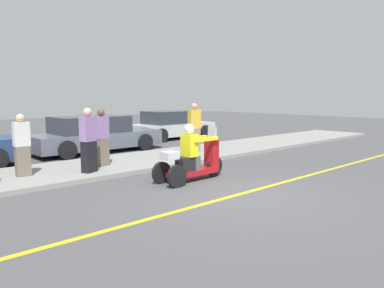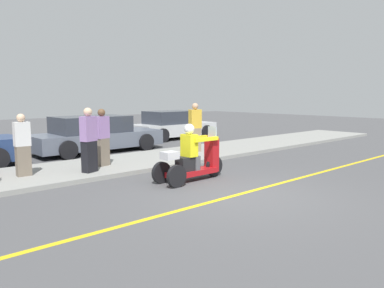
{
  "view_description": "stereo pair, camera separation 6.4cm",
  "coord_description": "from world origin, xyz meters",
  "px_view_note": "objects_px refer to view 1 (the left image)",
  "views": [
    {
      "loc": [
        -6.09,
        -5.12,
        2.14
      ],
      "look_at": [
        0.14,
        1.67,
        0.93
      ],
      "focal_mm": 35.0,
      "sensor_mm": 36.0,
      "label": 1
    },
    {
      "loc": [
        -6.04,
        -5.17,
        2.14
      ],
      "look_at": [
        0.14,
        1.67,
        0.93
      ],
      "focal_mm": 35.0,
      "sensor_mm": 36.0,
      "label": 2
    }
  ],
  "objects_px": {
    "spectator_far_back": "(102,138)",
    "parked_car_lot_right": "(171,125)",
    "motorcycle_trike": "(192,160)",
    "spectator_near_curb": "(22,146)",
    "spectator_with_child": "(194,128)",
    "spectator_by_tree": "(89,141)",
    "parked_car_lot_far": "(94,135)"
  },
  "relations": [
    {
      "from": "spectator_far_back",
      "to": "parked_car_lot_right",
      "type": "bearing_deg",
      "value": 36.2
    },
    {
      "from": "motorcycle_trike",
      "to": "spectator_far_back",
      "type": "relative_size",
      "value": 1.26
    },
    {
      "from": "spectator_near_curb",
      "to": "spectator_with_child",
      "type": "relative_size",
      "value": 0.9
    },
    {
      "from": "motorcycle_trike",
      "to": "spectator_by_tree",
      "type": "distance_m",
      "value": 2.78
    },
    {
      "from": "spectator_by_tree",
      "to": "spectator_with_child",
      "type": "distance_m",
      "value": 4.59
    },
    {
      "from": "motorcycle_trike",
      "to": "spectator_far_back",
      "type": "xyz_separation_m",
      "value": [
        -0.98,
        2.74,
        0.39
      ]
    },
    {
      "from": "spectator_far_back",
      "to": "parked_car_lot_right",
      "type": "height_order",
      "value": "spectator_far_back"
    },
    {
      "from": "spectator_near_curb",
      "to": "spectator_far_back",
      "type": "distance_m",
      "value": 2.15
    },
    {
      "from": "parked_car_lot_far",
      "to": "parked_car_lot_right",
      "type": "bearing_deg",
      "value": 16.29
    },
    {
      "from": "spectator_near_curb",
      "to": "spectator_by_tree",
      "type": "height_order",
      "value": "spectator_by_tree"
    },
    {
      "from": "spectator_near_curb",
      "to": "spectator_with_child",
      "type": "height_order",
      "value": "spectator_with_child"
    },
    {
      "from": "parked_car_lot_far",
      "to": "motorcycle_trike",
      "type": "bearing_deg",
      "value": -94.83
    },
    {
      "from": "parked_car_lot_far",
      "to": "parked_car_lot_right",
      "type": "distance_m",
      "value": 5.14
    },
    {
      "from": "spectator_by_tree",
      "to": "spectator_with_child",
      "type": "relative_size",
      "value": 0.98
    },
    {
      "from": "spectator_by_tree",
      "to": "spectator_near_curb",
      "type": "bearing_deg",
      "value": 154.84
    },
    {
      "from": "motorcycle_trike",
      "to": "spectator_near_curb",
      "type": "bearing_deg",
      "value": 137.75
    },
    {
      "from": "motorcycle_trike",
      "to": "parked_car_lot_far",
      "type": "bearing_deg",
      "value": 85.17
    },
    {
      "from": "parked_car_lot_far",
      "to": "spectator_near_curb",
      "type": "bearing_deg",
      "value": -139.1
    },
    {
      "from": "spectator_far_back",
      "to": "parked_car_lot_far",
      "type": "distance_m",
      "value": 3.6
    },
    {
      "from": "spectator_near_curb",
      "to": "spectator_far_back",
      "type": "xyz_separation_m",
      "value": [
        2.15,
        -0.1,
        0.03
      ]
    },
    {
      "from": "motorcycle_trike",
      "to": "parked_car_lot_right",
      "type": "height_order",
      "value": "motorcycle_trike"
    },
    {
      "from": "motorcycle_trike",
      "to": "parked_car_lot_right",
      "type": "distance_m",
      "value": 9.22
    },
    {
      "from": "motorcycle_trike",
      "to": "spectator_by_tree",
      "type": "xyz_separation_m",
      "value": [
        -1.69,
        2.17,
        0.41
      ]
    },
    {
      "from": "spectator_near_curb",
      "to": "motorcycle_trike",
      "type": "bearing_deg",
      "value": -42.25
    },
    {
      "from": "spectator_with_child",
      "to": "parked_car_lot_far",
      "type": "relative_size",
      "value": 0.36
    },
    {
      "from": "motorcycle_trike",
      "to": "parked_car_lot_far",
      "type": "xyz_separation_m",
      "value": [
        0.51,
        6.0,
        0.13
      ]
    },
    {
      "from": "spectator_near_curb",
      "to": "parked_car_lot_right",
      "type": "relative_size",
      "value": 0.37
    },
    {
      "from": "spectator_by_tree",
      "to": "parked_car_lot_right",
      "type": "bearing_deg",
      "value": 36.52
    },
    {
      "from": "motorcycle_trike",
      "to": "spectator_far_back",
      "type": "distance_m",
      "value": 2.94
    },
    {
      "from": "motorcycle_trike",
      "to": "parked_car_lot_far",
      "type": "distance_m",
      "value": 6.03
    },
    {
      "from": "spectator_near_curb",
      "to": "spectator_by_tree",
      "type": "relative_size",
      "value": 0.92
    },
    {
      "from": "spectator_far_back",
      "to": "spectator_by_tree",
      "type": "bearing_deg",
      "value": -140.66
    }
  ]
}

